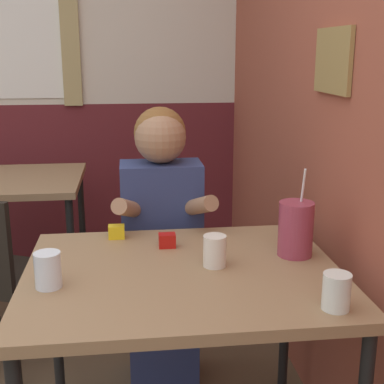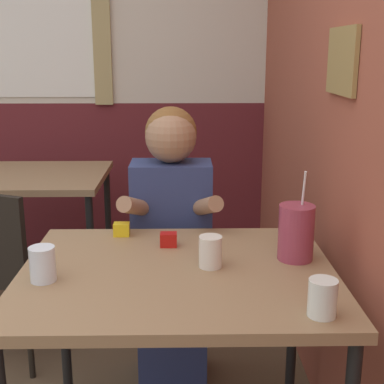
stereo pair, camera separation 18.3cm
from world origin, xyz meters
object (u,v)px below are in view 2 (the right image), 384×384
object	(u,v)px
person_seated	(172,240)
cocktail_pitcher	(296,232)
main_table	(178,289)
chair_near_window	(8,261)
background_table	(35,188)

from	to	relation	value
person_seated	cocktail_pitcher	xyz separation A→B (m)	(0.43, -0.50, 0.20)
cocktail_pitcher	main_table	bearing A→B (deg)	-167.94
person_seated	chair_near_window	bearing A→B (deg)	169.21
background_table	person_seated	xyz separation A→B (m)	(0.81, -0.82, -0.02)
background_table	cocktail_pitcher	world-z (taller)	cocktail_pitcher
chair_near_window	cocktail_pitcher	distance (m)	1.41
main_table	person_seated	distance (m)	0.58
cocktail_pitcher	person_seated	bearing A→B (deg)	130.85
background_table	chair_near_window	xyz separation A→B (m)	(0.04, -0.67, -0.18)
background_table	person_seated	distance (m)	1.15
chair_near_window	person_seated	xyz separation A→B (m)	(0.77, -0.15, 0.15)
main_table	chair_near_window	xyz separation A→B (m)	(-0.80, 0.73, -0.19)
main_table	background_table	world-z (taller)	same
chair_near_window	person_seated	distance (m)	0.80
background_table	main_table	bearing A→B (deg)	-59.10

